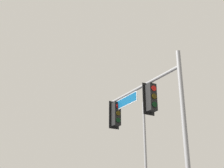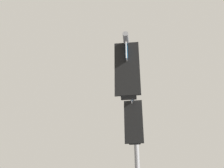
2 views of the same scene
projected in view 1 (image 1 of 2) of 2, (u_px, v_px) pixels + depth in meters
The scene contains 2 objects.
signal_pole_near at pixel (144, 111), 12.38m from camera, with size 4.93×0.76×6.47m.
street_lamp at pixel (146, 151), 20.79m from camera, with size 1.88×0.80×8.18m.
Camera 1 is at (-13.19, 0.45, 1.22)m, focal length 50.00 mm.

